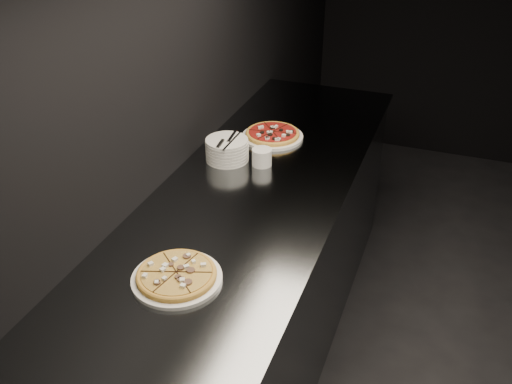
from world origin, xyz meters
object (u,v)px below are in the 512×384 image
(plate_stack, at_px, (227,150))
(ramekin, at_px, (262,157))
(pizza_tomato, at_px, (273,134))
(cutlery, at_px, (227,141))
(pizza_mushroom, at_px, (177,276))
(counter, at_px, (257,270))

(plate_stack, bearing_deg, ramekin, 2.29)
(pizza_tomato, xyz_separation_m, cutlery, (-0.11, -0.30, 0.08))
(plate_stack, bearing_deg, pizza_mushroom, -77.97)
(counter, distance_m, plate_stack, 0.57)
(plate_stack, relative_size, ramekin, 2.17)
(counter, xyz_separation_m, pizza_tomato, (-0.08, 0.44, 0.48))
(plate_stack, distance_m, cutlery, 0.05)
(pizza_mushroom, relative_size, plate_stack, 1.75)
(pizza_mushroom, bearing_deg, plate_stack, 102.03)
(pizza_mushroom, height_order, ramekin, ramekin)
(pizza_mushroom, xyz_separation_m, cutlery, (-0.17, 0.81, 0.08))
(counter, bearing_deg, pizza_tomato, 100.90)
(pizza_mushroom, distance_m, pizza_tomato, 1.11)
(counter, bearing_deg, pizza_mushroom, -91.99)
(plate_stack, height_order, ramekin, plate_stack)
(counter, distance_m, pizza_tomato, 0.65)
(pizza_mushroom, bearing_deg, counter, 88.01)
(pizza_tomato, distance_m, cutlery, 0.33)
(pizza_tomato, height_order, cutlery, cutlery)
(ramekin, bearing_deg, counter, -76.68)
(pizza_mushroom, bearing_deg, pizza_tomato, 93.12)
(pizza_mushroom, xyz_separation_m, plate_stack, (-0.18, 0.83, 0.03))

